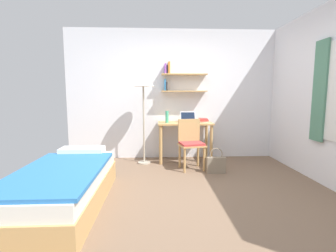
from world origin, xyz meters
TOP-DOWN VIEW (x-y plane):
  - ground_plane at (0.00, 0.00)m, footprint 5.28×5.28m
  - wall_back at (0.00, 2.02)m, footprint 4.40×0.27m
  - bed at (-1.48, -0.22)m, footprint 0.89×1.92m
  - desk at (0.15, 1.70)m, footprint 1.05×0.55m
  - desk_chair at (0.20, 1.20)m, footprint 0.48×0.45m
  - standing_lamp at (-0.64, 1.57)m, footprint 0.41×0.41m
  - laptop at (0.22, 1.73)m, footprint 0.30×0.23m
  - water_bottle at (-0.20, 1.66)m, footprint 0.06×0.06m
  - book_stack at (0.52, 1.75)m, footprint 0.18×0.23m
  - handbag at (0.59, 0.92)m, footprint 0.31×0.11m

SIDE VIEW (x-z plane):
  - ground_plane at x=0.00m, z-range 0.00..0.00m
  - handbag at x=0.59m, z-range -0.06..0.36m
  - bed at x=-1.48m, z-range -0.03..0.51m
  - desk_chair at x=0.20m, z-range 0.05..0.92m
  - desk at x=0.15m, z-range 0.24..1.00m
  - book_stack at x=0.52m, z-range 0.77..0.84m
  - laptop at x=0.22m, z-range 0.72..0.92m
  - water_bottle at x=-0.20m, z-range 0.77..1.00m
  - wall_back at x=0.00m, z-range 0.01..2.61m
  - standing_lamp at x=-0.64m, z-range 0.64..2.32m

